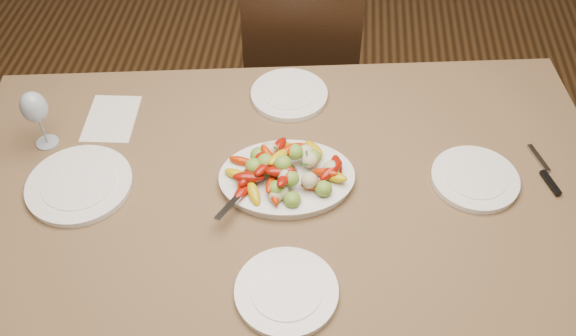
% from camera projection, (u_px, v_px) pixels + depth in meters
% --- Properties ---
extents(floor, '(6.00, 6.00, 0.00)m').
position_uv_depth(floor, '(230.00, 267.00, 2.51)').
color(floor, '#3C2612').
rests_on(floor, ground).
extents(dining_table, '(1.96, 1.28, 0.76)m').
position_uv_depth(dining_table, '(288.00, 260.00, 2.08)').
color(dining_table, brown).
rests_on(dining_table, ground).
extents(chair_far, '(0.44, 0.44, 0.95)m').
position_uv_depth(chair_far, '(302.00, 68.00, 2.60)').
color(chair_far, black).
rests_on(chair_far, ground).
extents(serving_platter, '(0.40, 0.32, 0.02)m').
position_uv_depth(serving_platter, '(287.00, 179.00, 1.79)').
color(serving_platter, white).
rests_on(serving_platter, dining_table).
extents(roasted_vegetables, '(0.33, 0.24, 0.09)m').
position_uv_depth(roasted_vegetables, '(287.00, 166.00, 1.75)').
color(roasted_vegetables, maroon).
rests_on(roasted_vegetables, serving_platter).
extents(serving_spoon, '(0.28, 0.17, 0.03)m').
position_uv_depth(serving_spoon, '(264.00, 182.00, 1.74)').
color(serving_spoon, '#9EA0A8').
rests_on(serving_spoon, serving_platter).
extents(plate_left, '(0.29, 0.29, 0.02)m').
position_uv_depth(plate_left, '(79.00, 185.00, 1.79)').
color(plate_left, white).
rests_on(plate_left, dining_table).
extents(plate_right, '(0.24, 0.24, 0.02)m').
position_uv_depth(plate_right, '(475.00, 179.00, 1.80)').
color(plate_right, white).
rests_on(plate_right, dining_table).
extents(plate_far, '(0.24, 0.24, 0.02)m').
position_uv_depth(plate_far, '(289.00, 95.00, 2.04)').
color(plate_far, white).
rests_on(plate_far, dining_table).
extents(plate_near, '(0.25, 0.25, 0.02)m').
position_uv_depth(plate_near, '(286.00, 292.00, 1.55)').
color(plate_near, white).
rests_on(plate_near, dining_table).
extents(wine_glass, '(0.08, 0.08, 0.20)m').
position_uv_depth(wine_glass, '(38.00, 118.00, 1.83)').
color(wine_glass, '#8C99A5').
rests_on(wine_glass, dining_table).
extents(menu_card, '(0.16, 0.22, 0.00)m').
position_uv_depth(menu_card, '(111.00, 118.00, 1.98)').
color(menu_card, silver).
rests_on(menu_card, dining_table).
extents(table_knife, '(0.08, 0.19, 0.01)m').
position_uv_depth(table_knife, '(545.00, 172.00, 1.82)').
color(table_knife, '#9EA0A8').
rests_on(table_knife, dining_table).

